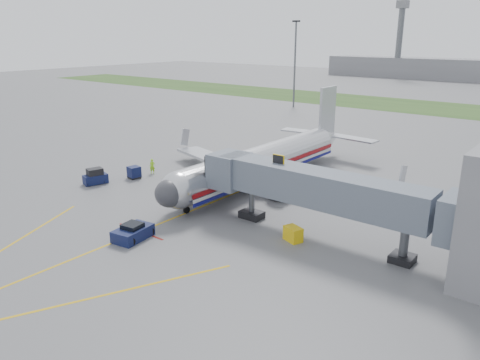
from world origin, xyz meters
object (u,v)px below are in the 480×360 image
Objects in this scene: pushback_tug at (133,232)px; belt_loader at (249,173)px; ramp_worker at (152,166)px; baggage_tug at (95,177)px; airliner at (263,161)px.

belt_loader is at bearing 98.73° from pushback_tug.
belt_loader is 12.59m from ramp_worker.
ramp_worker reaches higher than pushback_tug.
ramp_worker is at bearing -149.59° from belt_loader.
ramp_worker is (2.06, 7.22, 0.11)m from baggage_tug.
baggage_tug is 1.58× the size of ramp_worker.
pushback_tug is 1.23× the size of baggage_tug.
belt_loader is (12.91, 13.59, -0.34)m from baggage_tug.
ramp_worker is (-10.85, -6.37, 0.45)m from belt_loader.
airliner is 3.31m from belt_loader.
airliner reaches higher than baggage_tug.
pushback_tug is at bearing -82.81° from ramp_worker.
belt_loader is at bearing -6.14° from ramp_worker.
airliner is 18.48× the size of ramp_worker.
ramp_worker is at bearing -155.90° from airliner.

